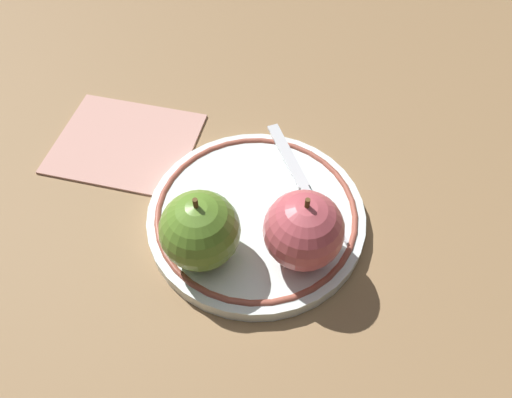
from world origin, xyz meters
name	(u,v)px	position (x,y,z in m)	size (l,w,h in m)	color
ground_plane	(247,220)	(0.00, 0.00, 0.00)	(2.00, 2.00, 0.00)	#916E48
plate	(256,217)	(-0.01, 0.00, 0.01)	(0.21, 0.21, 0.02)	white
apple_red_whole	(200,230)	(0.03, 0.06, 0.05)	(0.07, 0.07, 0.08)	olive
apple_second_whole	(304,230)	(-0.06, 0.03, 0.05)	(0.07, 0.07, 0.08)	#C3515A
fork	(299,177)	(-0.04, -0.05, 0.02)	(0.11, 0.15, 0.00)	silver
napkin_folded	(125,142)	(0.16, -0.07, 0.00)	(0.15, 0.13, 0.01)	tan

